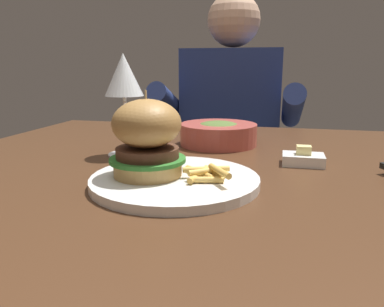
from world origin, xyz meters
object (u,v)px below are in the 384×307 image
(wine_glass, at_px, (124,79))
(butter_dish, at_px, (303,159))
(soup_bowl, at_px, (218,133))
(burger_sandwich, at_px, (147,138))
(diner_person, at_px, (230,160))
(main_plate, at_px, (175,180))

(wine_glass, height_order, butter_dish, wine_glass)
(soup_bowl, bearing_deg, wine_glass, -137.69)
(burger_sandwich, distance_m, diner_person, 0.92)
(wine_glass, bearing_deg, main_plate, -47.75)
(wine_glass, height_order, diner_person, diner_person)
(burger_sandwich, height_order, wine_glass, wine_glass)
(wine_glass, relative_size, butter_dish, 2.71)
(burger_sandwich, bearing_deg, main_plate, 5.50)
(main_plate, relative_size, diner_person, 0.22)
(main_plate, bearing_deg, soup_bowl, 87.21)
(burger_sandwich, bearing_deg, soup_bowl, 79.78)
(main_plate, relative_size, butter_dish, 3.45)
(wine_glass, bearing_deg, soup_bowl, 42.31)
(main_plate, distance_m, soup_bowl, 0.32)
(butter_dish, distance_m, soup_bowl, 0.23)
(wine_glass, relative_size, diner_person, 0.17)
(main_plate, bearing_deg, wine_glass, 132.25)
(wine_glass, bearing_deg, butter_dish, 1.07)
(main_plate, height_order, burger_sandwich, burger_sandwich)
(soup_bowl, distance_m, diner_person, 0.60)
(soup_bowl, xyz_separation_m, diner_person, (-0.04, 0.56, -0.20))
(main_plate, height_order, diner_person, diner_person)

